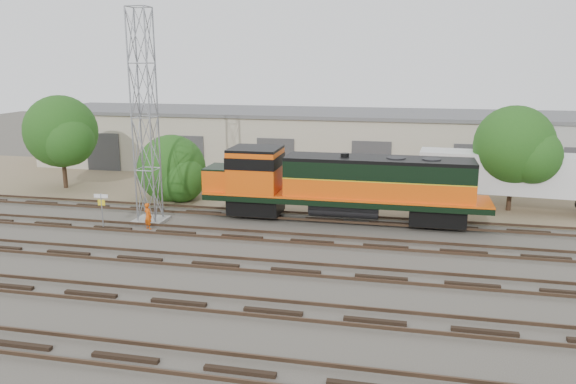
% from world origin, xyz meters
% --- Properties ---
extents(ground, '(140.00, 140.00, 0.00)m').
position_xyz_m(ground, '(0.00, 0.00, 0.00)').
color(ground, '#47423A').
rests_on(ground, ground).
extents(dirt_strip, '(80.00, 16.00, 0.02)m').
position_xyz_m(dirt_strip, '(0.00, 15.00, 0.01)').
color(dirt_strip, '#726047').
rests_on(dirt_strip, ground).
extents(tracks, '(80.00, 20.40, 0.28)m').
position_xyz_m(tracks, '(0.00, -3.00, 0.08)').
color(tracks, black).
rests_on(tracks, ground).
extents(warehouse, '(58.40, 10.40, 5.30)m').
position_xyz_m(warehouse, '(0.04, 22.98, 2.65)').
color(warehouse, '#B8B09A').
rests_on(warehouse, ground).
extents(locomotive, '(17.43, 3.06, 4.19)m').
position_xyz_m(locomotive, '(0.88, 6.00, 2.40)').
color(locomotive, black).
rests_on(locomotive, tracks).
extents(signal_tower, '(1.88, 1.88, 12.75)m').
position_xyz_m(signal_tower, '(-10.49, 3.42, 6.22)').
color(signal_tower, gray).
rests_on(signal_tower, ground).
extents(sign_post, '(0.88, 0.07, 2.16)m').
position_xyz_m(sign_post, '(-12.58, 1.44, 1.51)').
color(sign_post, gray).
rests_on(sign_post, ground).
extents(worker, '(0.69, 0.60, 1.59)m').
position_xyz_m(worker, '(-9.94, 2.00, 0.80)').
color(worker, '#D34B0B').
rests_on(worker, ground).
extents(semi_trailer, '(12.65, 3.48, 3.84)m').
position_xyz_m(semi_trailer, '(12.30, 11.01, 2.42)').
color(semi_trailer, silver).
rests_on(semi_trailer, ground).
extents(tree_west, '(5.79, 5.52, 7.22)m').
position_xyz_m(tree_west, '(-20.95, 10.58, 4.31)').
color(tree_west, '#382619').
rests_on(tree_west, ground).
extents(tree_mid, '(5.16, 4.91, 4.91)m').
position_xyz_m(tree_mid, '(-11.40, 9.28, 2.04)').
color(tree_mid, '#382619').
rests_on(tree_mid, ground).
extents(tree_east, '(5.42, 5.17, 6.97)m').
position_xyz_m(tree_east, '(11.90, 10.81, 4.25)').
color(tree_east, '#382619').
rests_on(tree_east, ground).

